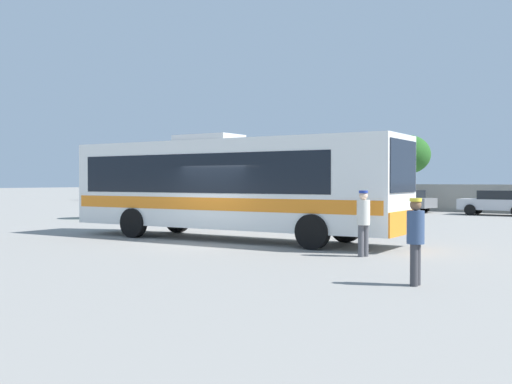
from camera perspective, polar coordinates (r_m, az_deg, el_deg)
ground_plane at (r=27.54m, az=9.78°, el=-3.13°), size 300.00×300.00×0.00m
perimeter_wall at (r=40.85m, az=19.21°, el=-0.56°), size 80.00×0.30×1.79m
coach_bus_white_orange at (r=20.43m, az=-2.79°, el=0.84°), size 12.28×3.72×3.61m
attendant_by_bus_door at (r=16.00m, az=10.24°, el=-2.56°), size 0.46×0.46×1.75m
passenger_waiting_on_apron at (r=11.79m, az=15.02°, el=-4.08°), size 0.35×0.35×1.68m
vendor_umbrella_near_gate_green at (r=32.77m, az=-14.74°, el=0.59°), size 2.06×2.06×2.09m
parked_car_leftmost_black at (r=41.57m, az=6.20°, el=-0.60°), size 4.72×2.28×1.52m
parked_car_second_grey at (r=39.44m, az=13.65°, el=-0.78°), size 4.48×2.25×1.43m
parked_car_third_silver at (r=37.53m, az=22.11°, el=-0.90°), size 4.22×2.18×1.46m
roadside_tree_left at (r=53.05m, az=2.58°, el=2.72°), size 3.68×3.68×5.12m
roadside_tree_midleft at (r=47.81m, az=14.28°, el=3.48°), size 3.56×3.56×5.59m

